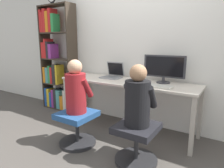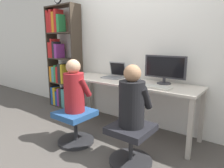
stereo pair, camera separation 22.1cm
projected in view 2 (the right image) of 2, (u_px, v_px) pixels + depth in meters
ground_plane at (115, 136)px, 2.82m from camera, size 14.00×14.00×0.00m
wall_back at (140, 42)px, 3.06m from camera, size 10.00×0.05×2.60m
desk at (127, 86)px, 2.91m from camera, size 2.06×0.58×0.74m
desktop_monitor at (165, 69)px, 2.67m from camera, size 0.58×0.19×0.38m
laptop at (114, 75)px, 3.16m from camera, size 0.30×0.29×0.25m
keyboard at (154, 87)px, 2.47m from camera, size 0.42×0.17×0.03m
computer_mouse_by_keyboard at (136, 83)px, 2.64m from camera, size 0.07×0.10×0.04m
office_chair_left at (131, 141)px, 2.15m from camera, size 0.47×0.47×0.43m
office_chair_right at (75, 124)px, 2.60m from camera, size 0.47×0.47×0.43m
person_at_monitor at (132, 99)px, 2.06m from camera, size 0.33×0.30×0.65m
person_at_laptop at (74, 88)px, 2.50m from camera, size 0.31×0.30×0.67m
bookshelf at (61, 63)px, 3.93m from camera, size 0.75×0.26×1.97m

